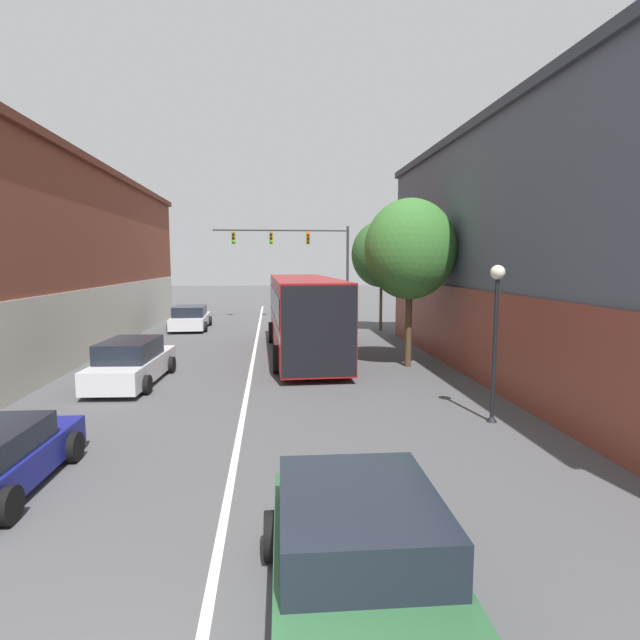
# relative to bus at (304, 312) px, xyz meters

# --- Properties ---
(lane_center_line) EXTENTS (0.14, 47.44, 0.01)m
(lane_center_line) POSITION_rel_bus_xyz_m (-2.11, -0.48, -1.82)
(lane_center_line) COLOR silver
(lane_center_line) RESTS_ON ground_plane
(building_right_storefront) EXTENTS (8.02, 23.01, 8.58)m
(building_right_storefront) POSITION_rel_bus_xyz_m (9.21, -5.75, 2.58)
(building_right_storefront) COLOR #4C515B
(building_right_storefront) RESTS_ON ground_plane
(bus) EXTENTS (3.01, 10.97, 3.25)m
(bus) POSITION_rel_bus_xyz_m (0.00, 0.00, 0.00)
(bus) COLOR maroon
(bus) RESTS_ON ground_plane
(hatchback_foreground) EXTENTS (2.24, 4.29, 1.39)m
(hatchback_foreground) POSITION_rel_bus_xyz_m (-0.41, -15.81, -1.17)
(hatchback_foreground) COLOR #285633
(hatchback_foreground) RESTS_ON ground_plane
(parked_car_left_mid) EXTENTS (2.27, 4.66, 1.37)m
(parked_car_left_mid) POSITION_rel_bus_xyz_m (-6.06, 8.66, -1.18)
(parked_car_left_mid) COLOR silver
(parked_car_left_mid) RESTS_ON ground_plane
(parked_car_left_far) EXTENTS (2.11, 4.74, 1.45)m
(parked_car_left_far) POSITION_rel_bus_xyz_m (-5.85, -4.48, -1.15)
(parked_car_left_far) COLOR silver
(parked_car_left_far) RESTS_ON ground_plane
(traffic_signal_gantry) EXTENTS (9.15, 0.36, 6.31)m
(traffic_signal_gantry) POSITION_rel_bus_xyz_m (0.79, 13.22, 2.92)
(traffic_signal_gantry) COLOR #333338
(traffic_signal_gantry) RESTS_ON ground_plane
(street_lamp) EXTENTS (0.35, 0.35, 3.84)m
(street_lamp) POSITION_rel_bus_xyz_m (4.03, -9.36, 0.58)
(street_lamp) COLOR black
(street_lamp) RESTS_ON ground_plane
(street_tree_near) EXTENTS (3.36, 3.02, 6.22)m
(street_tree_near) POSITION_rel_bus_xyz_m (3.75, -2.74, 2.53)
(street_tree_near) COLOR #4C3823
(street_tree_near) RESTS_ON ground_plane
(street_tree_far) EXTENTS (3.38, 3.05, 6.20)m
(street_tree_far) POSITION_rel_bus_xyz_m (4.86, 6.98, 2.50)
(street_tree_far) COLOR brown
(street_tree_far) RESTS_ON ground_plane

